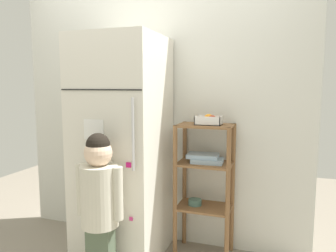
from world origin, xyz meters
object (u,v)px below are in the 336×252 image
(refrigerator, at_px, (123,148))
(fruit_bin, at_px, (210,120))
(pantry_shelf_unit, at_px, (204,175))
(child_standing, at_px, (100,195))

(refrigerator, relative_size, fruit_bin, 8.80)
(pantry_shelf_unit, height_order, fruit_bin, fruit_bin)
(refrigerator, relative_size, child_standing, 1.64)
(refrigerator, bearing_deg, fruit_bin, 14.04)
(child_standing, relative_size, fruit_bin, 5.35)
(refrigerator, relative_size, pantry_shelf_unit, 1.63)
(pantry_shelf_unit, distance_m, fruit_bin, 0.45)
(pantry_shelf_unit, xyz_separation_m, fruit_bin, (0.04, -0.01, 0.45))
(pantry_shelf_unit, bearing_deg, fruit_bin, -14.03)
(child_standing, bearing_deg, refrigerator, 96.85)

